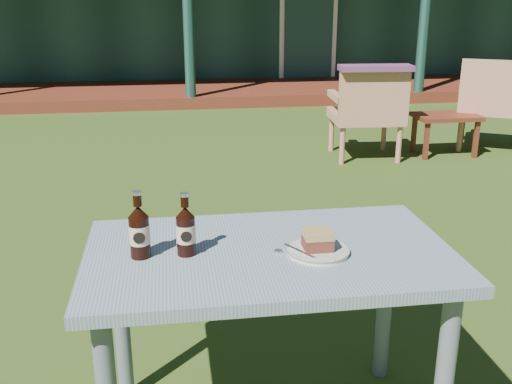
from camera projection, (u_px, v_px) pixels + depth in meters
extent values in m
plane|color=#334916|center=(225.00, 251.00, 3.69)|extent=(80.00, 80.00, 0.00)
cube|color=#16392F|center=(179.00, 3.00, 12.19)|extent=(15.00, 6.00, 2.60)
cube|color=#5A2416|center=(189.00, 93.00, 8.92)|extent=(15.00, 1.80, 0.16)
cylinder|color=#16392F|center=(188.00, 15.00, 7.80)|extent=(0.14, 0.14, 2.45)
cylinder|color=#16392F|center=(425.00, 14.00, 8.25)|extent=(0.14, 0.14, 2.45)
cube|color=white|center=(308.00, 25.00, 9.72)|extent=(0.95, 0.06, 2.00)
cube|color=#193D38|center=(309.00, 25.00, 9.70)|extent=(0.80, 0.04, 1.85)
cube|color=slate|center=(269.00, 255.00, 1.97)|extent=(1.20, 0.70, 0.04)
cylinder|color=slate|center=(444.00, 384.00, 1.90)|extent=(0.06, 0.06, 0.68)
cylinder|color=slate|center=(121.00, 321.00, 2.26)|extent=(0.06, 0.06, 0.68)
cylinder|color=slate|center=(385.00, 301.00, 2.41)|extent=(0.06, 0.06, 0.68)
cylinder|color=silver|center=(318.00, 251.00, 1.93)|extent=(0.20, 0.20, 0.01)
cylinder|color=olive|center=(318.00, 250.00, 1.93)|extent=(0.20, 0.20, 0.00)
cube|color=#512719|center=(317.00, 243.00, 1.93)|extent=(0.09, 0.08, 0.04)
cube|color=#A08147|center=(318.00, 234.00, 1.92)|extent=(0.09, 0.09, 0.02)
cube|color=silver|center=(299.00, 251.00, 1.91)|extent=(0.08, 0.13, 0.00)
cylinder|color=black|center=(186.00, 236.00, 1.91)|extent=(0.06, 0.06, 0.13)
cone|color=black|center=(185.00, 212.00, 1.88)|extent=(0.06, 0.06, 0.04)
cylinder|color=black|center=(185.00, 201.00, 1.87)|extent=(0.03, 0.03, 0.04)
cylinder|color=silver|center=(184.00, 195.00, 1.86)|extent=(0.03, 0.03, 0.01)
cylinder|color=#CEB492|center=(186.00, 233.00, 1.91)|extent=(0.06, 0.06, 0.06)
cylinder|color=black|center=(186.00, 237.00, 1.88)|extent=(0.04, 0.00, 0.04)
cylinder|color=black|center=(140.00, 237.00, 1.89)|extent=(0.06, 0.06, 0.13)
cone|color=black|center=(138.00, 212.00, 1.86)|extent=(0.06, 0.06, 0.04)
cylinder|color=black|center=(137.00, 200.00, 1.85)|extent=(0.03, 0.03, 0.04)
cylinder|color=silver|center=(137.00, 193.00, 1.84)|extent=(0.03, 0.03, 0.01)
cylinder|color=#CEB492|center=(140.00, 234.00, 1.89)|extent=(0.07, 0.07, 0.06)
cylinder|color=black|center=(139.00, 238.00, 1.85)|extent=(0.04, 0.00, 0.04)
cylinder|color=silver|center=(278.00, 251.00, 1.94)|extent=(0.03, 0.03, 0.01)
cube|color=tan|center=(365.00, 116.00, 5.69)|extent=(0.67, 0.63, 0.09)
cube|color=tan|center=(374.00, 94.00, 5.36)|extent=(0.64, 0.12, 0.42)
cube|color=tan|center=(395.00, 96.00, 5.67)|extent=(0.11, 0.56, 0.06)
cube|color=tan|center=(336.00, 97.00, 5.63)|extent=(0.11, 0.56, 0.06)
cylinder|color=tan|center=(384.00, 133.00, 6.01)|extent=(0.05, 0.05, 0.35)
cylinder|color=tan|center=(331.00, 134.00, 5.97)|extent=(0.05, 0.05, 0.35)
cylinder|color=tan|center=(399.00, 144.00, 5.55)|extent=(0.05, 0.05, 0.35)
cylinder|color=tan|center=(342.00, 146.00, 5.50)|extent=(0.05, 0.05, 0.35)
cube|color=tan|center=(494.00, 107.00, 6.01)|extent=(0.89, 0.88, 0.09)
cube|color=tan|center=(497.00, 84.00, 5.68)|extent=(0.63, 0.40, 0.44)
cube|color=tan|center=(464.00, 86.00, 6.06)|extent=(0.35, 0.55, 0.06)
cylinder|color=tan|center=(462.00, 123.00, 6.41)|extent=(0.05, 0.05, 0.37)
cylinder|color=tan|center=(460.00, 133.00, 5.94)|extent=(0.05, 0.05, 0.37)
cube|color=#613357|center=(376.00, 68.00, 5.29)|extent=(0.66, 0.25, 0.05)
cube|color=#5A2416|center=(446.00, 116.00, 5.76)|extent=(0.60, 0.40, 0.04)
cube|color=#5A2416|center=(426.00, 141.00, 5.65)|extent=(0.04, 0.04, 0.36)
cube|color=#5A2416|center=(476.00, 139.00, 5.72)|extent=(0.04, 0.04, 0.36)
cube|color=#5A2416|center=(414.00, 134.00, 5.93)|extent=(0.04, 0.04, 0.36)
cube|color=#5A2416|center=(461.00, 132.00, 6.00)|extent=(0.04, 0.04, 0.36)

